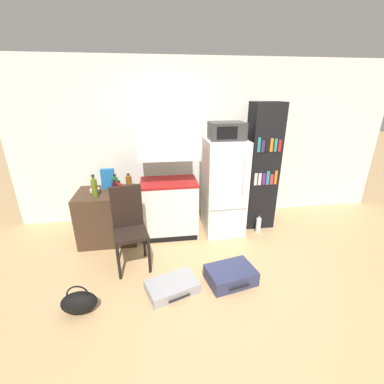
{
  "coord_description": "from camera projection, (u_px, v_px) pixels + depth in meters",
  "views": [
    {
      "loc": [
        -0.7,
        -2.3,
        2.13
      ],
      "look_at": [
        -0.24,
        0.85,
        0.87
      ],
      "focal_mm": 24.0,
      "sensor_mm": 36.0,
      "label": 1
    }
  ],
  "objects": [
    {
      "name": "suitcase_large_flat",
      "position": [
        231.0,
        275.0,
        3.05
      ],
      "size": [
        0.62,
        0.49,
        0.18
      ],
      "rotation": [
        0.0,
        0.0,
        0.21
      ],
      "color": "navy",
      "rests_on": "ground_plane"
    },
    {
      "name": "bottle_olive_oil",
      "position": [
        95.0,
        188.0,
        3.48
      ],
      "size": [
        0.08,
        0.08,
        0.32
      ],
      "color": "#566619",
      "rests_on": "side_table"
    },
    {
      "name": "water_bottle_front",
      "position": [
        258.0,
        225.0,
        4.11
      ],
      "size": [
        0.08,
        0.08,
        0.31
      ],
      "color": "silver",
      "rests_on": "ground_plane"
    },
    {
      "name": "refrigerator",
      "position": [
        224.0,
        187.0,
        3.96
      ],
      "size": [
        0.6,
        0.63,
        1.47
      ],
      "color": "white",
      "rests_on": "ground_plane"
    },
    {
      "name": "chair",
      "position": [
        129.0,
        221.0,
        3.19
      ],
      "size": [
        0.47,
        0.47,
        1.05
      ],
      "rotation": [
        0.0,
        0.0,
        0.2
      ],
      "color": "black",
      "rests_on": "ground_plane"
    },
    {
      "name": "ground_plane",
      "position": [
        223.0,
        286.0,
        2.99
      ],
      "size": [
        24.0,
        24.0,
        0.0
      ],
      "primitive_type": "plane",
      "color": "tan"
    },
    {
      "name": "handbag",
      "position": [
        79.0,
        302.0,
        2.6
      ],
      "size": [
        0.36,
        0.2,
        0.33
      ],
      "color": "black",
      "rests_on": "ground_plane"
    },
    {
      "name": "wall_back",
      "position": [
        208.0,
        142.0,
        4.38
      ],
      "size": [
        6.4,
        0.1,
        2.63
      ],
      "color": "white",
      "rests_on": "ground_plane"
    },
    {
      "name": "bottle_green_tall",
      "position": [
        116.0,
        184.0,
        3.73
      ],
      "size": [
        0.08,
        0.08,
        0.25
      ],
      "color": "#1E6028",
      "rests_on": "side_table"
    },
    {
      "name": "cereal_box",
      "position": [
        108.0,
        179.0,
        3.8
      ],
      "size": [
        0.19,
        0.07,
        0.3
      ],
      "color": "#1E66A8",
      "rests_on": "side_table"
    },
    {
      "name": "bookshelf",
      "position": [
        262.0,
        168.0,
        4.06
      ],
      "size": [
        0.46,
        0.38,
        1.98
      ],
      "color": "black",
      "rests_on": "ground_plane"
    },
    {
      "name": "bottle_wine_dark",
      "position": [
        115.0,
        189.0,
        3.53
      ],
      "size": [
        0.07,
        0.07,
        0.25
      ],
      "color": "black",
      "rests_on": "side_table"
    },
    {
      "name": "bottle_ketchup_red",
      "position": [
        120.0,
        188.0,
        3.61
      ],
      "size": [
        0.07,
        0.07,
        0.2
      ],
      "color": "#AD1914",
      "rests_on": "side_table"
    },
    {
      "name": "bowl",
      "position": [
        95.0,
        190.0,
        3.72
      ],
      "size": [
        0.14,
        0.14,
        0.04
      ],
      "color": "silver",
      "rests_on": "side_table"
    },
    {
      "name": "kitchen_hutch",
      "position": [
        169.0,
        185.0,
        3.84
      ],
      "size": [
        0.85,
        0.57,
        1.79
      ],
      "color": "silver",
      "rests_on": "ground_plane"
    },
    {
      "name": "suitcase_small_flat",
      "position": [
        172.0,
        287.0,
        2.91
      ],
      "size": [
        0.65,
        0.52,
        0.12
      ],
      "rotation": [
        0.0,
        0.0,
        0.33
      ],
      "color": "#99999E",
      "rests_on": "ground_plane"
    },
    {
      "name": "side_table",
      "position": [
        108.0,
        216.0,
        3.84
      ],
      "size": [
        0.82,
        0.64,
        0.76
      ],
      "color": "#422D1E",
      "rests_on": "ground_plane"
    },
    {
      "name": "microwave",
      "position": [
        227.0,
        131.0,
        3.64
      ],
      "size": [
        0.49,
        0.38,
        0.25
      ],
      "color": "#333333",
      "rests_on": "refrigerator"
    },
    {
      "name": "bottle_amber_beer",
      "position": [
        129.0,
        180.0,
        3.95
      ],
      "size": [
        0.09,
        0.09,
        0.19
      ],
      "color": "brown",
      "rests_on": "side_table"
    }
  ]
}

